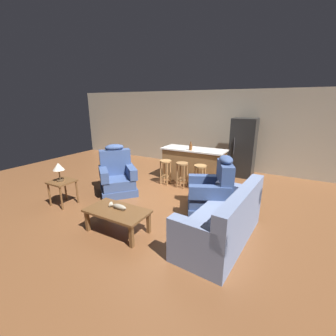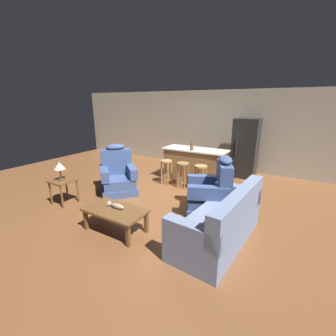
# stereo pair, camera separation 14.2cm
# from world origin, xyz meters

# --- Properties ---
(ground_plane) EXTENTS (12.00, 12.00, 0.00)m
(ground_plane) POSITION_xyz_m (0.00, 0.00, 0.00)
(ground_plane) COLOR brown
(back_wall) EXTENTS (12.00, 0.05, 2.60)m
(back_wall) POSITION_xyz_m (0.00, 3.12, 1.30)
(back_wall) COLOR #A89E89
(back_wall) RESTS_ON ground_plane
(coffee_table) EXTENTS (1.10, 0.60, 0.42)m
(coffee_table) POSITION_xyz_m (-0.09, -1.80, 0.36)
(coffee_table) COLOR brown
(coffee_table) RESTS_ON ground_plane
(fish_figurine) EXTENTS (0.34, 0.10, 0.10)m
(fish_figurine) POSITION_xyz_m (-0.10, -1.75, 0.46)
(fish_figurine) COLOR #4C3823
(fish_figurine) RESTS_ON coffee_table
(couch) EXTENTS (0.99, 1.96, 0.94)m
(couch) POSITION_xyz_m (1.61, -1.16, 0.34)
(couch) COLOR #707FA3
(couch) RESTS_ON ground_plane
(recliner_near_lamp) EXTENTS (1.19, 1.19, 1.20)m
(recliner_near_lamp) POSITION_xyz_m (-1.32, -0.39, 0.42)
(recliner_near_lamp) COLOR #384C7A
(recliner_near_lamp) RESTS_ON ground_plane
(recliner_near_island) EXTENTS (1.11, 1.11, 1.20)m
(recliner_near_island) POSITION_xyz_m (1.10, -0.22, 0.42)
(recliner_near_island) COLOR #384C7A
(recliner_near_island) RESTS_ON ground_plane
(end_table) EXTENTS (0.48, 0.48, 0.56)m
(end_table) POSITION_xyz_m (-1.88, -1.54, 0.46)
(end_table) COLOR brown
(end_table) RESTS_ON ground_plane
(table_lamp) EXTENTS (0.24, 0.24, 0.41)m
(table_lamp) POSITION_xyz_m (-1.90, -1.56, 0.87)
(table_lamp) COLOR #4C3823
(table_lamp) RESTS_ON end_table
(kitchen_island) EXTENTS (1.80, 0.70, 0.95)m
(kitchen_island) POSITION_xyz_m (0.00, 1.35, 0.48)
(kitchen_island) COLOR olive
(kitchen_island) RESTS_ON ground_plane
(bar_stool_left) EXTENTS (0.32, 0.32, 0.68)m
(bar_stool_left) POSITION_xyz_m (-0.56, 0.72, 0.47)
(bar_stool_left) COLOR #A87A47
(bar_stool_left) RESTS_ON ground_plane
(bar_stool_middle) EXTENTS (0.32, 0.32, 0.68)m
(bar_stool_middle) POSITION_xyz_m (-0.06, 0.72, 0.47)
(bar_stool_middle) COLOR olive
(bar_stool_middle) RESTS_ON ground_plane
(bar_stool_right) EXTENTS (0.32, 0.32, 0.68)m
(bar_stool_right) POSITION_xyz_m (0.45, 0.72, 0.47)
(bar_stool_right) COLOR #A87A47
(bar_stool_right) RESTS_ON ground_plane
(refrigerator) EXTENTS (0.70, 0.69, 1.76)m
(refrigerator) POSITION_xyz_m (1.11, 2.55, 0.88)
(refrigerator) COLOR black
(refrigerator) RESTS_ON ground_plane
(bottle_tall_green) EXTENTS (0.09, 0.09, 0.23)m
(bottle_tall_green) POSITION_xyz_m (0.01, 1.10, 1.04)
(bottle_tall_green) COLOR brown
(bottle_tall_green) RESTS_ON kitchen_island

